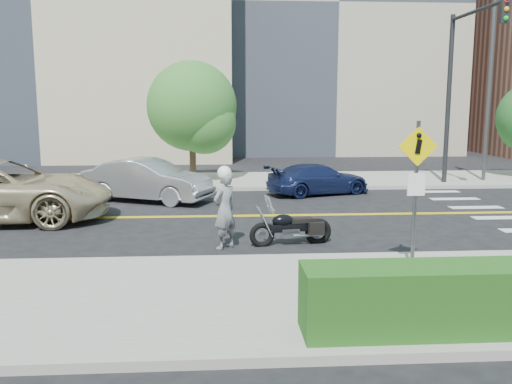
{
  "coord_description": "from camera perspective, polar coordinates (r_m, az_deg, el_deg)",
  "views": [
    {
      "loc": [
        0.35,
        -16.69,
        3.45
      ],
      "look_at": [
        1.25,
        -2.73,
        1.2
      ],
      "focal_mm": 38.0,
      "sensor_mm": 36.0,
      "label": 1
    }
  ],
  "objects": [
    {
      "name": "motorcycle",
      "position": [
        13.5,
        3.75,
        -2.97
      ],
      "size": [
        2.12,
        0.97,
        1.24
      ],
      "primitive_type": null,
      "rotation": [
        0.0,
        0.0,
        0.18
      ],
      "color": "black",
      "rests_on": "ground"
    },
    {
      "name": "lamp_post",
      "position": [
        25.96,
        23.34,
        9.96
      ],
      "size": [
        0.16,
        0.16,
        8.0
      ],
      "primitive_type": "cylinder",
      "color": "#4C4C51",
      "rests_on": "sidewalk_far"
    },
    {
      "name": "building_mid",
      "position": [
        43.86,
        6.71,
        17.68
      ],
      "size": [
        18.0,
        14.0,
        20.0
      ],
      "primitive_type": "cube",
      "color": "#A39984",
      "rests_on": "ground_plane"
    },
    {
      "name": "sidewalk_near",
      "position": [
        9.8,
        -5.63,
        -11.06
      ],
      "size": [
        60.0,
        5.0,
        0.15
      ],
      "primitive_type": "cube",
      "color": "#9E9B91",
      "rests_on": "ground_plane"
    },
    {
      "name": "parked_car_blue",
      "position": [
        21.25,
        6.57,
        1.36
      ],
      "size": [
        4.41,
        2.92,
        1.19
      ],
      "primitive_type": "imported",
      "rotation": [
        0.0,
        0.0,
        1.91
      ],
      "color": "navy",
      "rests_on": "ground"
    },
    {
      "name": "traffic_light",
      "position": [
        23.84,
        20.62,
        11.51
      ],
      "size": [
        0.28,
        4.5,
        7.0
      ],
      "color": "black",
      "rests_on": "sidewalk_far"
    },
    {
      "name": "ground_plane",
      "position": [
        17.05,
        -4.8,
        -2.57
      ],
      "size": [
        120.0,
        120.0,
        0.0
      ],
      "primitive_type": "plane",
      "color": "black",
      "rests_on": "ground"
    },
    {
      "name": "pedestrian_sign",
      "position": [
        11.17,
        16.5,
        1.09
      ],
      "size": [
        0.78,
        0.08,
        3.0
      ],
      "color": "#4C4C51",
      "rests_on": "sidewalk_near"
    },
    {
      "name": "sidewalk_far",
      "position": [
        24.43,
        -4.48,
        1.17
      ],
      "size": [
        60.0,
        5.0,
        0.15
      ],
      "primitive_type": "cube",
      "color": "#9E9B91",
      "rests_on": "ground_plane"
    },
    {
      "name": "tree_far_a",
      "position": [
        24.07,
        -6.77,
        8.94
      ],
      "size": [
        3.92,
        3.92,
        5.36
      ],
      "rotation": [
        0.0,
        0.0,
        -0.42
      ],
      "color": "#382619",
      "rests_on": "ground"
    },
    {
      "name": "parked_car_silver",
      "position": [
        19.92,
        -11.32,
        1.23
      ],
      "size": [
        4.93,
        3.37,
        1.54
      ],
      "primitive_type": "imported",
      "rotation": [
        0.0,
        0.0,
        1.16
      ],
      "color": "#95979C",
      "rests_on": "ground"
    },
    {
      "name": "motorcyclist",
      "position": [
        13.06,
        -3.31,
        -1.66
      ],
      "size": [
        0.81,
        0.81,
        2.02
      ],
      "rotation": [
        0.0,
        0.0,
        3.92
      ],
      "color": "#9E9DA2",
      "rests_on": "ground"
    }
  ]
}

